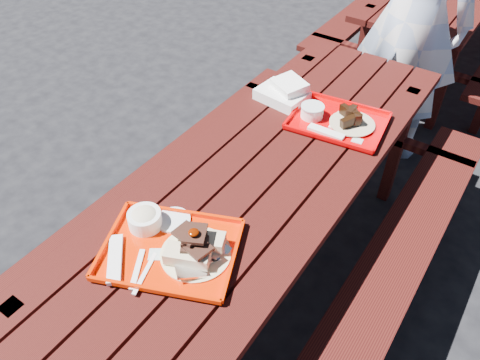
{
  "coord_description": "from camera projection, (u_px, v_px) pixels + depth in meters",
  "views": [
    {
      "loc": [
        0.73,
        -1.22,
        2.0
      ],
      "look_at": [
        0.0,
        -0.15,
        0.82
      ],
      "focal_mm": 35.0,
      "sensor_mm": 36.0,
      "label": 1
    }
  ],
  "objects": [
    {
      "name": "person",
      "position": [
        415.0,
        14.0,
        2.66
      ],
      "size": [
        0.7,
        0.5,
        1.81
      ],
      "primitive_type": "imported",
      "rotation": [
        0.0,
        0.0,
        3.04
      ],
      "color": "#B2C6EB",
      "rests_on": "ground"
    },
    {
      "name": "far_tray",
      "position": [
        336.0,
        120.0,
        2.13
      ],
      "size": [
        0.46,
        0.38,
        0.07
      ],
      "color": "#D30002",
      "rests_on": "picnic_table_near"
    },
    {
      "name": "white_cloth",
      "position": [
        284.0,
        93.0,
        2.26
      ],
      "size": [
        0.25,
        0.22,
        0.09
      ],
      "color": "white",
      "rests_on": "picnic_table_near"
    },
    {
      "name": "ground",
      "position": [
        256.0,
        281.0,
        2.4
      ],
      "size": [
        60.0,
        60.0,
        0.0
      ],
      "primitive_type": "plane",
      "color": "black",
      "rests_on": "ground"
    },
    {
      "name": "picnic_table_near",
      "position": [
        260.0,
        205.0,
        2.02
      ],
      "size": [
        1.41,
        2.4,
        0.75
      ],
      "color": "#390F0A",
      "rests_on": "ground"
    },
    {
      "name": "near_tray",
      "position": [
        171.0,
        241.0,
        1.58
      ],
      "size": [
        0.55,
        0.49,
        0.14
      ],
      "color": "red",
      "rests_on": "picnic_table_near"
    }
  ]
}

